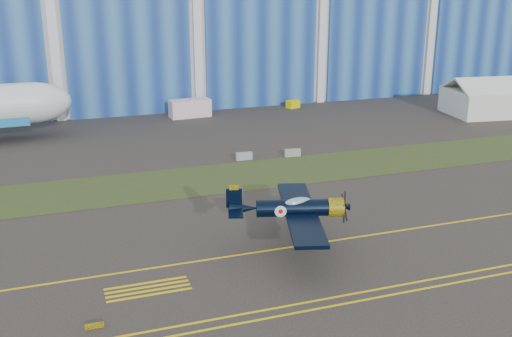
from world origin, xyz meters
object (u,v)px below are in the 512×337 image
object	(u,v)px
warbird	(293,208)
tent	(490,95)
shipping_container	(190,108)
tug	(293,104)

from	to	relation	value
warbird	tent	bearing A→B (deg)	52.48
shipping_container	tug	world-z (taller)	shipping_container
tent	tug	world-z (taller)	tent
warbird	tent	distance (m)	61.48
shipping_container	tug	distance (m)	18.16
tent	tug	distance (m)	31.94
shipping_container	tug	size ratio (longest dim) A/B	2.98
warbird	shipping_container	world-z (taller)	warbird
tent	tug	bearing A→B (deg)	159.30
tug	shipping_container	bearing A→B (deg)	161.89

